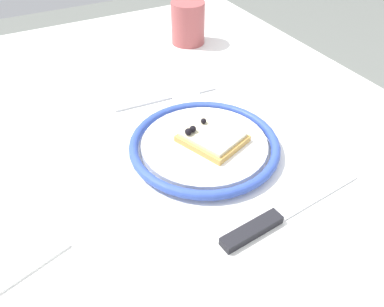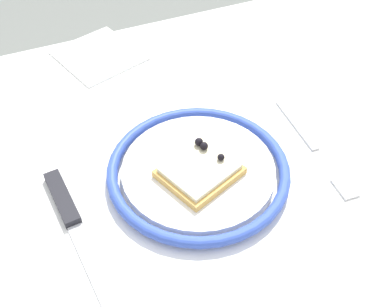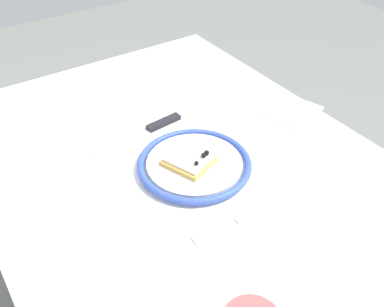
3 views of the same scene
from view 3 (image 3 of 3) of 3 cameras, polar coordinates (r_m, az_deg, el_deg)
The scene contains 6 objects.
dining_table at distance 0.96m, azimuth 0.89°, elevation -7.38°, with size 1.19×0.79×0.78m.
plate at distance 0.92m, azimuth 0.31°, elevation -1.40°, with size 0.24×0.24×0.02m.
pizza_slice_near at distance 0.91m, azimuth -0.18°, elevation -0.78°, with size 0.11×0.11×0.03m.
knife at distance 1.04m, azimuth -5.16°, elevation 3.32°, with size 0.04×0.24×0.01m.
fork at distance 0.82m, azimuth 6.17°, elevation -8.55°, with size 0.03×0.20×0.00m.
napkin at distance 1.12m, azimuth 12.51°, elevation 5.42°, with size 0.12×0.13×0.00m, color white.
Camera 3 is at (-0.55, 0.38, 1.38)m, focal length 41.28 mm.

